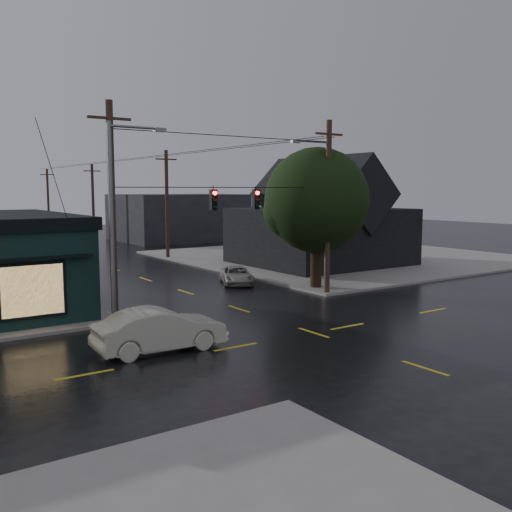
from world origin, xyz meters
TOP-DOWN VIEW (x-y plane):
  - ground_plane at (0.00, 0.00)m, footprint 160.00×160.00m
  - sidewalk_ne at (20.00, 20.00)m, footprint 28.00×28.00m
  - ne_building at (15.00, 17.00)m, footprint 12.60×11.60m
  - corner_tree at (7.20, 8.33)m, footprint 6.48×6.48m
  - utility_pole_nw at (-6.50, 6.50)m, footprint 2.00×0.32m
  - utility_pole_ne at (6.50, 6.50)m, footprint 2.00×0.32m
  - utility_pole_far_a at (6.50, 28.00)m, footprint 2.00×0.32m
  - utility_pole_far_b at (6.50, 48.00)m, footprint 2.00×0.32m
  - utility_pole_far_c at (6.50, 68.00)m, footprint 2.00×0.32m
  - span_signal_assembly at (0.10, 6.50)m, footprint 13.00×0.48m
  - streetlight_nw at (-6.80, 5.80)m, footprint 5.40×0.30m
  - streetlight_ne at (7.00, 7.20)m, footprint 5.40×0.30m
  - bg_building_east at (16.00, 45.00)m, footprint 14.00×12.00m
  - sedan_cream at (-6.69, 1.17)m, footprint 5.16×2.01m
  - suv_silver at (4.14, 12.77)m, footprint 3.40×4.51m

SIDE VIEW (x-z plane):
  - ground_plane at x=0.00m, z-range 0.00..0.00m
  - utility_pole_nw at x=-6.50m, z-range -5.08..5.08m
  - utility_pole_ne at x=6.50m, z-range -5.08..5.08m
  - utility_pole_far_a at x=6.50m, z-range -4.83..4.83m
  - utility_pole_far_b at x=6.50m, z-range -4.58..4.58m
  - utility_pole_far_c at x=6.50m, z-range -4.58..4.58m
  - streetlight_nw at x=-6.80m, z-range -4.58..4.58m
  - streetlight_ne at x=7.00m, z-range -4.58..4.58m
  - sidewalk_ne at x=20.00m, z-range 0.00..0.15m
  - suv_silver at x=4.14m, z-range 0.00..1.14m
  - sedan_cream at x=-6.69m, z-range 0.00..1.68m
  - bg_building_east at x=16.00m, z-range 0.00..5.60m
  - ne_building at x=15.00m, z-range 0.09..8.85m
  - corner_tree at x=7.20m, z-range 1.20..9.83m
  - span_signal_assembly at x=0.10m, z-range 5.08..6.31m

